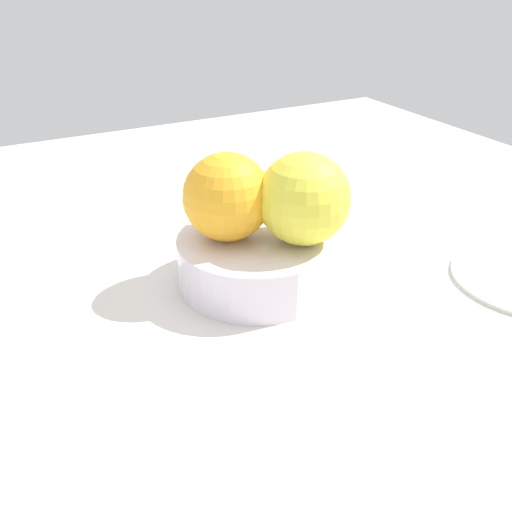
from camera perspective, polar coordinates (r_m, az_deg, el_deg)
name	(u,v)px	position (r cm, az deg, el deg)	size (l,w,h in cm)	color
ground_plane	(256,291)	(54.66, 0.00, -3.47)	(110.00, 110.00, 2.00)	silver
fruit_bowl	(256,261)	(53.04, 0.00, -0.55)	(14.49, 14.49, 4.60)	silver
orange_in_bowl_0	(304,199)	(49.87, 4.78, 5.68)	(8.16, 8.16, 8.16)	yellow
orange_in_bowl_1	(227,197)	(50.51, -2.89, 5.88)	(7.86, 7.86, 7.86)	#F9A823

